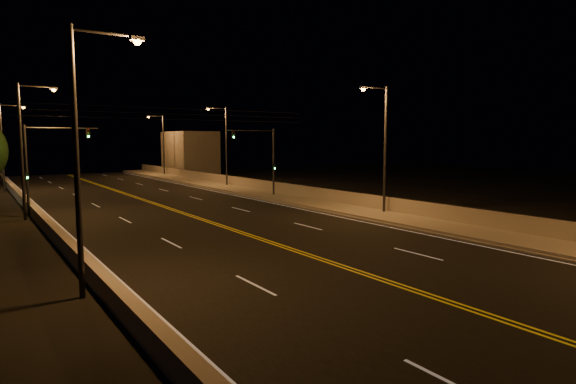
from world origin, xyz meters
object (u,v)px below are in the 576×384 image
traffic_signal_right (265,155)px  traffic_signal_left (41,159)px  streetlight_5 (25,142)px  streetlight_6 (5,141)px  streetlight_1 (383,142)px  streetlight_3 (162,141)px  streetlight_2 (224,141)px  streetlight_4 (84,144)px

traffic_signal_right → traffic_signal_left: size_ratio=1.00×
streetlight_5 → traffic_signal_right: streetlight_5 is taller
streetlight_6 → traffic_signal_left: 19.82m
streetlight_1 → streetlight_6: size_ratio=1.00×
streetlight_3 → streetlight_2: bearing=-90.0°
streetlight_6 → streetlight_4: bearing=-90.0°
streetlight_2 → traffic_signal_right: size_ratio=1.41×
traffic_signal_right → traffic_signal_left: 18.89m
traffic_signal_left → streetlight_4: bearing=-92.9°
streetlight_1 → streetlight_4: 22.70m
streetlight_2 → streetlight_3: 21.42m
streetlight_2 → streetlight_5: 25.22m
streetlight_6 → traffic_signal_right: size_ratio=1.41×
streetlight_2 → streetlight_6: same height
streetlight_3 → traffic_signal_right: (-1.48, -33.02, -1.24)m
traffic_signal_right → streetlight_6: bearing=135.3°
traffic_signal_left → streetlight_5: bearing=-123.2°
streetlight_1 → streetlight_6: same height
streetlight_3 → streetlight_6: size_ratio=1.00×
streetlight_3 → streetlight_6: same height
streetlight_1 → streetlight_2: bearing=90.0°
streetlight_3 → streetlight_1: bearing=-90.0°
streetlight_3 → traffic_signal_left: streetlight_3 is taller
streetlight_5 → streetlight_3: bearing=58.3°
streetlight_4 → streetlight_6: 41.08m
streetlight_4 → traffic_signal_left: size_ratio=1.41×
streetlight_3 → streetlight_4: 58.43m
traffic_signal_right → streetlight_4: bearing=-133.1°
traffic_signal_left → streetlight_6: bearing=93.1°
streetlight_3 → traffic_signal_right: size_ratio=1.41×
streetlight_3 → traffic_signal_left: size_ratio=1.41×
streetlight_1 → streetlight_2: same height
traffic_signal_left → streetlight_2: bearing=29.7°
streetlight_2 → traffic_signal_left: bearing=-150.3°
streetlight_1 → streetlight_3: 46.93m
streetlight_1 → streetlight_2: 25.52m
streetlight_2 → streetlight_5: bearing=-148.3°
streetlight_3 → traffic_signal_left: 38.82m
streetlight_1 → traffic_signal_right: (-1.48, 13.91, -1.24)m
streetlight_2 → streetlight_6: bearing=159.2°
streetlight_2 → streetlight_5: same height
streetlight_5 → traffic_signal_left: bearing=56.8°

